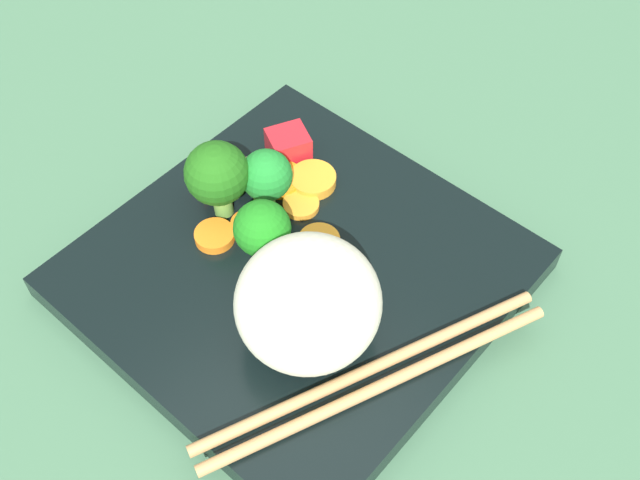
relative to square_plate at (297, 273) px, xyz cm
name	(u,v)px	position (x,y,z in cm)	size (l,w,h in cm)	color
ground_plane	(297,289)	(0.00, 0.00, -1.92)	(110.00, 110.00, 2.00)	#426F50
square_plate	(297,273)	(0.00, 0.00, 0.00)	(24.22, 24.22, 1.85)	black
rice_mound	(308,302)	(-4.02, 3.27, 4.34)	(8.57, 8.31, 6.84)	white
broccoli_floret_0	(266,177)	(4.84, -2.44, 3.57)	(3.43, 3.43, 4.56)	#5CA13C
broccoli_floret_1	(262,229)	(1.47, 1.30, 4.45)	(3.51, 3.51, 5.47)	#7DBA5E
broccoli_floret_2	(215,176)	(6.73, 0.20, 4.40)	(4.19, 4.19, 5.76)	#62993E
carrot_slice_0	(301,205)	(3.00, -3.70, 1.15)	(2.45, 2.45, 0.45)	orange
carrot_slice_1	(247,225)	(4.39, -0.01, 1.26)	(2.12, 2.12, 0.68)	orange
carrot_slice_2	(320,242)	(-0.08, -2.16, 1.20)	(2.71, 2.71, 0.56)	orange
carrot_slice_3	(215,236)	(5.33, 2.02, 1.24)	(2.60, 2.60, 0.63)	orange
carrot_slice_4	(281,180)	(5.44, -4.38, 1.28)	(3.04, 3.04, 0.72)	orange
carrot_slice_5	(313,180)	(3.81, -5.78, 1.31)	(3.18, 3.18, 0.77)	orange
pepper_chunk_0	(213,179)	(8.55, -1.01, 1.81)	(2.17, 2.04, 1.77)	red
pepper_chunk_1	(288,145)	(6.87, -6.63, 1.94)	(2.71, 2.48, 2.04)	red
chicken_piece_1	(252,173)	(7.01, -3.12, 1.86)	(2.96, 2.62, 1.87)	tan
chopstick_pair	(375,378)	(-8.87, 3.04, 1.28)	(9.89, 21.16, 0.71)	tan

